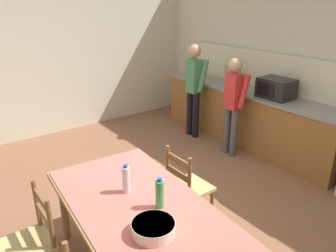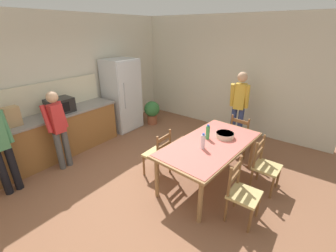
% 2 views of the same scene
% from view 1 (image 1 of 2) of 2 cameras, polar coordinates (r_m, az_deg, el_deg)
% --- Properties ---
extents(ground_plane, '(8.32, 8.32, 0.00)m').
position_cam_1_polar(ground_plane, '(4.05, 0.21, -14.24)').
color(ground_plane, brown).
extents(wall_back, '(6.52, 0.12, 2.90)m').
position_cam_1_polar(wall_back, '(5.41, 23.78, 9.95)').
color(wall_back, beige).
rests_on(wall_back, ground).
extents(wall_left, '(0.12, 5.20, 2.90)m').
position_cam_1_polar(wall_left, '(6.28, -18.34, 12.05)').
color(wall_left, beige).
rests_on(wall_left, ground).
extents(kitchen_counter, '(3.46, 0.66, 0.94)m').
position_cam_1_polar(kitchen_counter, '(5.75, 13.38, 1.63)').
color(kitchen_counter, brown).
rests_on(kitchen_counter, ground).
extents(counter_splashback, '(3.42, 0.03, 0.60)m').
position_cam_1_polar(counter_splashback, '(5.78, 16.08, 9.39)').
color(counter_splashback, beige).
rests_on(counter_splashback, kitchen_counter).
extents(microwave, '(0.50, 0.39, 0.30)m').
position_cam_1_polar(microwave, '(5.24, 18.29, 6.27)').
color(microwave, black).
rests_on(microwave, kitchen_counter).
extents(paper_bag, '(0.24, 0.16, 0.36)m').
position_cam_1_polar(paper_bag, '(5.76, 11.11, 8.57)').
color(paper_bag, tan).
rests_on(paper_bag, kitchen_counter).
extents(dining_table, '(2.06, 1.17, 0.77)m').
position_cam_1_polar(dining_table, '(2.82, -4.82, -14.89)').
color(dining_table, olive).
rests_on(dining_table, ground).
extents(bottle_near_centre, '(0.07, 0.07, 0.27)m').
position_cam_1_polar(bottle_near_centre, '(2.90, -7.30, -9.18)').
color(bottle_near_centre, silver).
rests_on(bottle_near_centre, dining_table).
extents(bottle_off_centre, '(0.07, 0.07, 0.27)m').
position_cam_1_polar(bottle_off_centre, '(2.68, -1.46, -11.71)').
color(bottle_off_centre, green).
rests_on(bottle_off_centre, dining_table).
extents(serving_bowl, '(0.32, 0.32, 0.09)m').
position_cam_1_polar(serving_bowl, '(2.47, -2.57, -17.23)').
color(serving_bowl, beige).
rests_on(serving_bowl, dining_table).
extents(chair_side_near_left, '(0.42, 0.40, 0.91)m').
position_cam_1_polar(chair_side_near_left, '(3.15, -22.67, -18.22)').
color(chair_side_near_left, brown).
rests_on(chair_side_near_left, ground).
extents(chair_side_far_left, '(0.43, 0.41, 0.91)m').
position_cam_1_polar(chair_side_far_left, '(3.63, 3.38, -10.58)').
color(chair_side_far_left, brown).
rests_on(chair_side_far_left, ground).
extents(person_at_sink, '(0.41, 0.28, 1.64)m').
position_cam_1_polar(person_at_sink, '(5.76, 4.55, 6.92)').
color(person_at_sink, black).
rests_on(person_at_sink, ground).
extents(person_at_counter, '(0.39, 0.27, 1.55)m').
position_cam_1_polar(person_at_counter, '(5.12, 11.26, 4.08)').
color(person_at_counter, '#4C4C4C').
rests_on(person_at_counter, ground).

